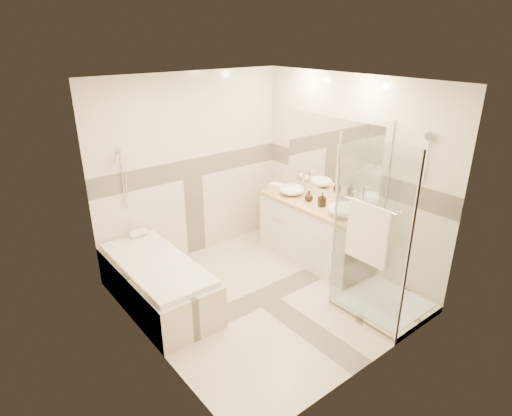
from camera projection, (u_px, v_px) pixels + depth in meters
room at (266, 198)px, 4.68m from camera, size 2.82×3.02×2.52m
bathtub at (157, 281)px, 4.89m from camera, size 0.75×1.70×0.56m
vanity at (312, 231)px, 5.82m from camera, size 0.58×1.62×0.85m
shower_enclosure at (377, 271)px, 4.71m from camera, size 0.96×0.93×2.04m
vessel_sink_near at (292, 189)px, 5.93m from camera, size 0.35×0.35×0.14m
vessel_sink_far at (345, 209)px, 5.23m from camera, size 0.41×0.41×0.16m
faucet_near at (303, 180)px, 6.02m from camera, size 0.11×0.03×0.27m
faucet_far at (357, 199)px, 5.33m from camera, size 0.12×0.03×0.29m
amenity_bottle_a at (322, 200)px, 5.50m from camera, size 0.11×0.11×0.19m
amenity_bottle_b at (309, 196)px, 5.68m from camera, size 0.13×0.13×0.15m
folded_towels at (277, 186)px, 6.16m from camera, size 0.16×0.23×0.07m
rolled_towel at (138, 233)px, 5.35m from camera, size 0.21×0.10×0.10m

